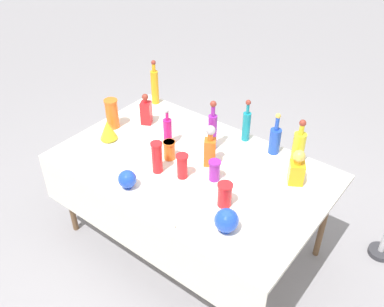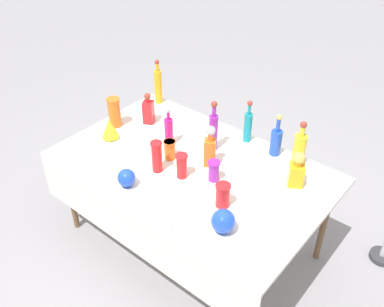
# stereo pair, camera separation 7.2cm
# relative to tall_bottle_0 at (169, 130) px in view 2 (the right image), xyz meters

# --- Properties ---
(ground_plane) EXTENTS (40.00, 40.00, 0.00)m
(ground_plane) POSITION_rel_tall_bottle_0_xyz_m (0.29, -0.09, -0.88)
(ground_plane) COLOR gray
(display_table) EXTENTS (1.87, 1.17, 0.76)m
(display_table) POSITION_rel_tall_bottle_0_xyz_m (0.29, -0.13, -0.18)
(display_table) COLOR white
(display_table) RESTS_ON ground
(tall_bottle_0) EXTENTS (0.06, 0.06, 0.31)m
(tall_bottle_0) POSITION_rel_tall_bottle_0_xyz_m (0.00, 0.00, 0.00)
(tall_bottle_0) COLOR #C61972
(tall_bottle_0) RESTS_ON display_table
(tall_bottle_1) EXTENTS (0.09, 0.09, 0.35)m
(tall_bottle_1) POSITION_rel_tall_bottle_0_xyz_m (0.85, 0.38, 0.01)
(tall_bottle_1) COLOR yellow
(tall_bottle_1) RESTS_ON display_table
(tall_bottle_2) EXTENTS (0.06, 0.06, 0.39)m
(tall_bottle_2) POSITION_rel_tall_bottle_0_xyz_m (-0.49, 0.41, 0.04)
(tall_bottle_2) COLOR orange
(tall_bottle_2) RESTS_ON display_table
(tall_bottle_3) EXTENTS (0.06, 0.06, 0.39)m
(tall_bottle_3) POSITION_rel_tall_bottle_0_xyz_m (0.28, 0.16, 0.04)
(tall_bottle_3) COLOR purple
(tall_bottle_3) RESTS_ON display_table
(tall_bottle_4) EXTENTS (0.06, 0.06, 0.34)m
(tall_bottle_4) POSITION_rel_tall_bottle_0_xyz_m (0.41, 0.41, 0.01)
(tall_bottle_4) COLOR teal
(tall_bottle_4) RESTS_ON display_table
(tall_bottle_5) EXTENTS (0.08, 0.08, 0.32)m
(tall_bottle_5) POSITION_rel_tall_bottle_0_xyz_m (0.66, 0.39, -0.01)
(tall_bottle_5) COLOR blue
(tall_bottle_5) RESTS_ON display_table
(square_decanter_0) EXTENTS (0.13, 0.13, 0.25)m
(square_decanter_0) POSITION_rel_tall_bottle_0_xyz_m (0.94, 0.18, -0.01)
(square_decanter_0) COLOR orange
(square_decanter_0) RESTS_ON display_table
(square_decanter_1) EXTENTS (0.11, 0.11, 0.31)m
(square_decanter_1) POSITION_rel_tall_bottle_0_xyz_m (0.38, -0.00, 0.02)
(square_decanter_1) COLOR orange
(square_decanter_1) RESTS_ON display_table
(square_decanter_2) EXTENTS (0.11, 0.11, 0.26)m
(square_decanter_2) POSITION_rel_tall_bottle_0_xyz_m (-0.33, 0.12, -0.01)
(square_decanter_2) COLOR red
(square_decanter_2) RESTS_ON display_table
(slender_vase_0) EXTENTS (0.08, 0.08, 0.23)m
(slender_vase_0) POSITION_rel_tall_bottle_0_xyz_m (0.15, -0.28, 0.00)
(slender_vase_0) COLOR red
(slender_vase_0) RESTS_ON display_table
(slender_vase_1) EXTENTS (0.08, 0.08, 0.15)m
(slender_vase_1) POSITION_rel_tall_bottle_0_xyz_m (0.50, -0.12, -0.04)
(slender_vase_1) COLOR purple
(slender_vase_1) RESTS_ON display_table
(slender_vase_2) EXTENTS (0.10, 0.10, 0.24)m
(slender_vase_2) POSITION_rel_tall_bottle_0_xyz_m (-0.50, -0.08, 0.00)
(slender_vase_2) COLOR orange
(slender_vase_2) RESTS_ON display_table
(slender_vase_3) EXTENTS (0.09, 0.09, 0.14)m
(slender_vase_3) POSITION_rel_tall_bottle_0_xyz_m (0.12, -0.12, -0.05)
(slender_vase_3) COLOR orange
(slender_vase_3) RESTS_ON display_table
(slender_vase_4) EXTENTS (0.08, 0.08, 0.18)m
(slender_vase_4) POSITION_rel_tall_bottle_0_xyz_m (0.32, -0.23, -0.03)
(slender_vase_4) COLOR red
(slender_vase_4) RESTS_ON display_table
(slender_vase_5) EXTENTS (0.10, 0.10, 0.16)m
(slender_vase_5) POSITION_rel_tall_bottle_0_xyz_m (0.69, -0.28, -0.04)
(slender_vase_5) COLOR red
(slender_vase_5) RESTS_ON display_table
(fluted_vase_0) EXTENTS (0.13, 0.13, 0.16)m
(fluted_vase_0) POSITION_rel_tall_bottle_0_xyz_m (-0.40, -0.22, -0.04)
(fluted_vase_0) COLOR yellow
(fluted_vase_0) RESTS_ON display_table
(round_bowl_0) EXTENTS (0.12, 0.12, 0.13)m
(round_bowl_0) POSITION_rel_tall_bottle_0_xyz_m (0.11, -0.53, -0.05)
(round_bowl_0) COLOR blue
(round_bowl_0) RESTS_ON display_table
(round_bowl_1) EXTENTS (0.14, 0.14, 0.15)m
(round_bowl_1) POSITION_rel_tall_bottle_0_xyz_m (0.82, -0.45, -0.04)
(round_bowl_1) COLOR blue
(round_bowl_1) RESTS_ON display_table
(price_tag_left) EXTENTS (0.05, 0.02, 0.04)m
(price_tag_left) POSITION_rel_tall_bottle_0_xyz_m (0.57, -0.63, -0.10)
(price_tag_left) COLOR white
(price_tag_left) RESTS_ON display_table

